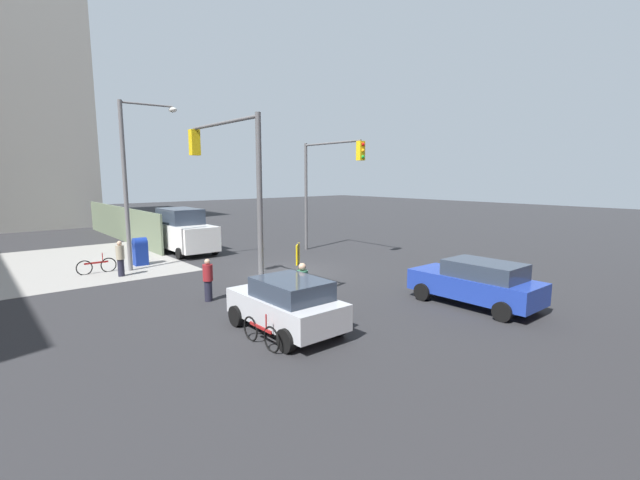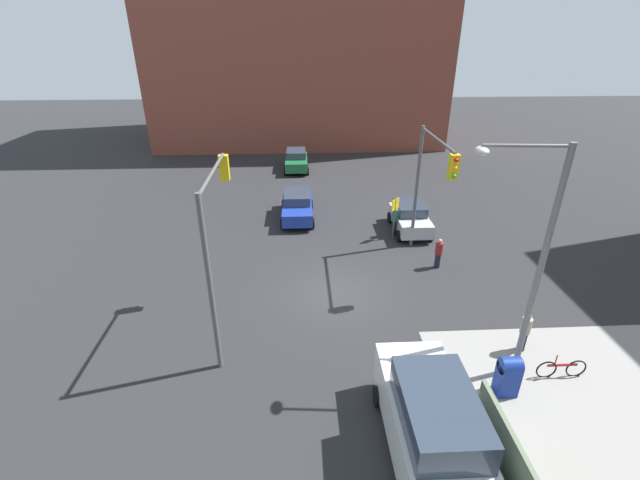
{
  "view_description": "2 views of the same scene",
  "coord_description": "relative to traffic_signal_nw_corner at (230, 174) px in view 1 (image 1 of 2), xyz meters",
  "views": [
    {
      "loc": [
        -16.21,
        11.86,
        4.52
      ],
      "look_at": [
        -0.14,
        -1.71,
        1.38
      ],
      "focal_mm": 24.0,
      "sensor_mm": 36.0,
      "label": 1
    },
    {
      "loc": [
        16.25,
        -1.56,
        10.74
      ],
      "look_at": [
        -1.3,
        -0.69,
        2.02
      ],
      "focal_mm": 24.0,
      "sensor_mm": 36.0,
      "label": 2
    }
  ],
  "objects": [
    {
      "name": "van_white_delivery",
      "position": [
        10.98,
        -2.7,
        -3.33
      ],
      "size": [
        5.4,
        2.32,
        2.62
      ],
      "color": "white",
      "rests_on": "ground"
    },
    {
      "name": "ground_plane",
      "position": [
        2.58,
        -4.5,
        -4.61
      ],
      "size": [
        120.0,
        120.0,
        0.0
      ],
      "primitive_type": "plane",
      "color": "#28282B"
    },
    {
      "name": "construction_fence",
      "position": [
        18.76,
        -1.3,
        -3.41
      ],
      "size": [
        16.36,
        0.12,
        2.4
      ],
      "primitive_type": "cube",
      "color": "#607056",
      "rests_on": "ground"
    },
    {
      "name": "street_lamp_corner",
      "position": [
        7.75,
        0.93,
        0.1
      ],
      "size": [
        0.57,
        2.67,
        8.0
      ],
      "color": "slate",
      "rests_on": "ground"
    },
    {
      "name": "pedestrian_waiting",
      "position": [
        -3.22,
        -0.7,
        -3.65
      ],
      "size": [
        0.36,
        0.36,
        1.83
      ],
      "rotation": [
        0.0,
        0.0,
        1.53
      ],
      "color": "#2D664C",
      "rests_on": "ground"
    },
    {
      "name": "traffic_signal_se_corner",
      "position": [
        5.2,
        -9.0,
        -0.0
      ],
      "size": [
        5.0,
        0.36,
        6.5
      ],
      "color": "#59595B",
      "rests_on": "ground"
    },
    {
      "name": "traffic_signal_nw_corner",
      "position": [
        0.0,
        0.0,
        0.0
      ],
      "size": [
        5.08,
        0.36,
        6.5
      ],
      "color": "#59595B",
      "rests_on": "ground"
    },
    {
      "name": "bicycle_at_crosswalk",
      "position": [
        -4.22,
        1.5,
        -4.26
      ],
      "size": [
        1.75,
        0.05,
        0.97
      ],
      "color": "black",
      "rests_on": "ground"
    },
    {
      "name": "sedan_silver",
      "position": [
        -3.8,
        0.33,
        -3.77
      ],
      "size": [
        3.81,
        2.02,
        1.62
      ],
      "color": "#B7BABF",
      "rests_on": "ground"
    },
    {
      "name": "warning_sign_two_way",
      "position": [
        -2.82,
        -0.83,
        -2.97
      ],
      "size": [
        0.48,
        0.48,
        2.4
      ],
      "color": "#4C4C4C",
      "rests_on": "ground"
    },
    {
      "name": "bicycle_leaning_on_fence",
      "position": [
        8.18,
        2.7,
        -4.26
      ],
      "size": [
        0.05,
        1.75,
        0.97
      ],
      "color": "black",
      "rests_on": "ground"
    },
    {
      "name": "pedestrian_walking_north",
      "position": [
        6.78,
        2.0,
        -3.76
      ],
      "size": [
        0.36,
        0.36,
        1.64
      ],
      "rotation": [
        0.0,
        0.0,
        2.33
      ],
      "color": "#9E937A",
      "rests_on": "ground"
    },
    {
      "name": "mailbox_blue",
      "position": [
        8.78,
        0.5,
        -3.84
      ],
      "size": [
        0.56,
        0.64,
        1.43
      ],
      "color": "navy",
      "rests_on": "ground"
    },
    {
      "name": "pedestrian_crossing",
      "position": [
        0.58,
        0.7,
        -3.8
      ],
      "size": [
        0.36,
        0.36,
        1.57
      ],
      "rotation": [
        0.0,
        0.0,
        1.9
      ],
      "color": "maroon",
      "rests_on": "ground"
    },
    {
      "name": "hatchback_blue",
      "position": [
        -6.03,
        -6.25,
        -3.76
      ],
      "size": [
        4.47,
        2.02,
        1.62
      ],
      "color": "#1E389E",
      "rests_on": "ground"
    },
    {
      "name": "sidewalk_corner",
      "position": [
        11.58,
        4.5,
        -4.6
      ],
      "size": [
        12.0,
        12.0,
        0.01
      ],
      "primitive_type": "cube",
      "color": "gray",
      "rests_on": "ground"
    }
  ]
}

